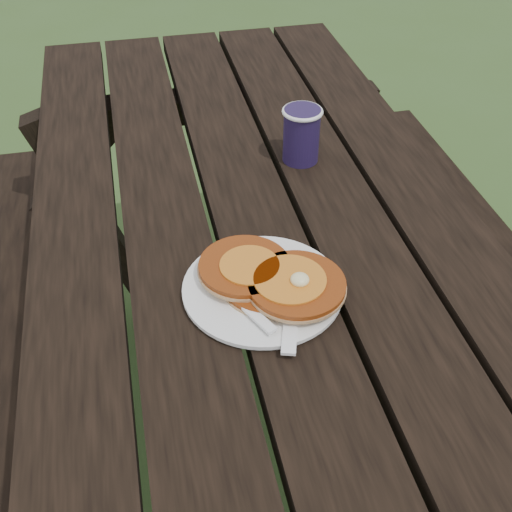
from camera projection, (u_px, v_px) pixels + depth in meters
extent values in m
plane|color=#364F22|center=(261.00, 484.00, 1.53)|extent=(60.00, 60.00, 0.00)
cube|color=black|center=(264.00, 250.00, 1.06)|extent=(0.75, 1.80, 0.04)
cylinder|color=white|center=(263.00, 289.00, 0.95)|extent=(0.29, 0.29, 0.01)
cylinder|color=#8A380F|center=(269.00, 282.00, 0.95)|extent=(0.14, 0.14, 0.01)
cylinder|color=#8A380F|center=(244.00, 267.00, 0.96)|extent=(0.14, 0.14, 0.01)
cylinder|color=#8A380F|center=(297.00, 285.00, 0.92)|extent=(0.14, 0.14, 0.01)
cylinder|color=#B46419|center=(290.00, 279.00, 0.92)|extent=(0.11, 0.11, 0.00)
ellipsoid|color=#F4E59E|center=(300.00, 280.00, 0.92)|extent=(0.03, 0.03, 0.02)
cube|color=white|center=(292.00, 306.00, 0.91)|extent=(0.07, 0.18, 0.00)
cylinder|color=#20143A|center=(301.00, 135.00, 1.20)|extent=(0.07, 0.07, 0.11)
torus|color=white|center=(303.00, 111.00, 1.17)|extent=(0.08, 0.08, 0.01)
cylinder|color=black|center=(303.00, 112.00, 1.17)|extent=(0.06, 0.06, 0.01)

